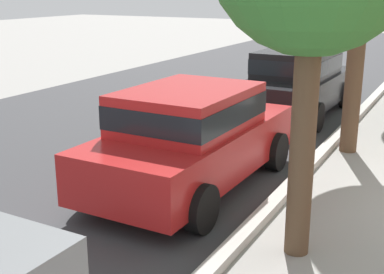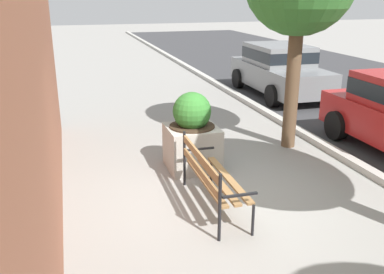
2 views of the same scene
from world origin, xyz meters
The scene contains 4 objects.
street_surface centered at (0.00, 7.50, 0.00)m, with size 60.00×9.00×0.01m, color #38383A.
curb_stone centered at (0.00, 2.90, 0.06)m, with size 60.00×0.20×0.12m, color #B2AFA8.
parked_car_red centered at (-0.65, 4.28, 0.84)m, with size 4.13×1.98×1.56m.
parked_car_black centered at (4.70, 4.28, 0.84)m, with size 4.13×1.98×1.56m.
Camera 1 is at (-7.24, 0.76, 2.97)m, focal length 48.49 mm.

